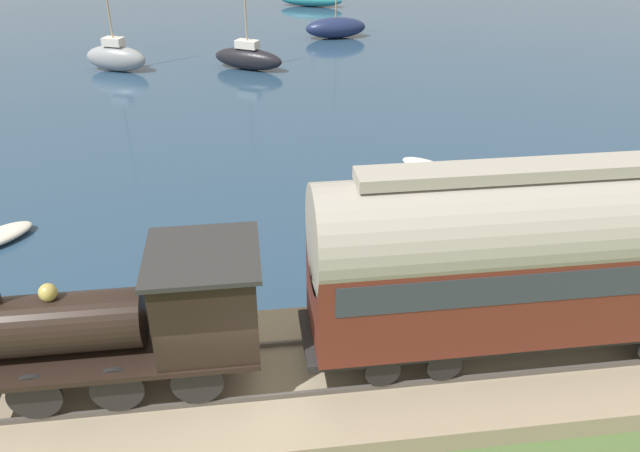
# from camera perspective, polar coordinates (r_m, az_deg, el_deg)

# --- Properties ---
(ground_plane) EXTENTS (200.00, 200.00, 0.00)m
(ground_plane) POSITION_cam_1_polar(r_m,az_deg,el_deg) (14.17, -8.15, -15.78)
(ground_plane) COLOR #476033
(harbor_water) EXTENTS (80.00, 80.00, 0.01)m
(harbor_water) POSITION_cam_1_polar(r_m,az_deg,el_deg) (53.90, -8.41, 18.38)
(harbor_water) COLOR navy
(harbor_water) RESTS_ON ground
(rail_embankment) EXTENTS (4.48, 56.00, 0.59)m
(rail_embankment) POSITION_cam_1_polar(r_m,az_deg,el_deg) (14.28, -8.22, -14.03)
(rail_embankment) COLOR gray
(rail_embankment) RESTS_ON ground
(steam_locomotive) EXTENTS (2.26, 6.28, 3.56)m
(steam_locomotive) POSITION_cam_1_polar(r_m,az_deg,el_deg) (13.14, -16.14, -7.70)
(steam_locomotive) COLOR black
(steam_locomotive) RESTS_ON rail_embankment
(passenger_coach) EXTENTS (2.26, 10.56, 4.54)m
(passenger_coach) POSITION_cam_1_polar(r_m,az_deg,el_deg) (13.97, 20.38, -2.16)
(passenger_coach) COLOR black
(passenger_coach) RESTS_ON rail_embankment
(sailboat_black) EXTENTS (3.25, 4.38, 5.66)m
(sailboat_black) POSITION_cam_1_polar(r_m,az_deg,el_deg) (38.06, -6.60, 15.05)
(sailboat_black) COLOR black
(sailboat_black) RESTS_ON harbor_water
(sailboat_teal) EXTENTS (3.33, 5.64, 5.96)m
(sailboat_teal) POSITION_cam_1_polar(r_m,az_deg,el_deg) (57.91, -0.81, 19.97)
(sailboat_teal) COLOR #1E707A
(sailboat_teal) RESTS_ON harbor_water
(sailboat_navy) EXTENTS (2.01, 4.41, 5.44)m
(sailboat_navy) POSITION_cam_1_polar(r_m,az_deg,el_deg) (45.86, 1.45, 17.68)
(sailboat_navy) COLOR #192347
(sailboat_navy) RESTS_ON harbor_water
(sailboat_gray) EXTENTS (2.61, 3.96, 7.46)m
(sailboat_gray) POSITION_cam_1_polar(r_m,az_deg,el_deg) (39.32, -18.17, 14.48)
(sailboat_gray) COLOR gray
(sailboat_gray) RESTS_ON harbor_water
(rowboat_off_pier) EXTENTS (1.82, 2.39, 0.51)m
(rowboat_off_pier) POSITION_cam_1_polar(r_m,az_deg,el_deg) (19.29, 4.22, -0.99)
(rowboat_off_pier) COLOR beige
(rowboat_off_pier) RESTS_ON harbor_water
(rowboat_mid_harbor) EXTENTS (2.36, 2.19, 0.35)m
(rowboat_mid_harbor) POSITION_cam_1_polar(r_m,az_deg,el_deg) (24.56, 9.85, 5.38)
(rowboat_mid_harbor) COLOR silver
(rowboat_mid_harbor) RESTS_ON harbor_water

